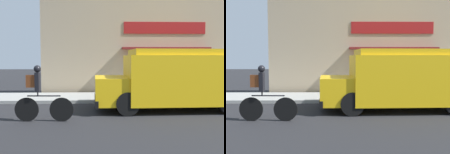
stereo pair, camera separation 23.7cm
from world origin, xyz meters
TOP-DOWN VIEW (x-y plane):
  - ground_plane at (0.00, 0.00)m, footprint 70.00×70.00m
  - sidewalk at (0.00, 1.28)m, footprint 28.00×2.56m
  - storefront at (-0.00, 2.89)m, footprint 12.68×0.80m
  - school_bus at (-0.50, -1.33)m, footprint 5.54×2.71m
  - cyclist at (-5.04, -2.99)m, footprint 1.72×0.21m

SIDE VIEW (x-z plane):
  - ground_plane at x=0.00m, z-range 0.00..0.00m
  - sidewalk at x=0.00m, z-range 0.00..0.13m
  - cyclist at x=-5.04m, z-range -0.04..1.60m
  - school_bus at x=-0.50m, z-range 0.05..2.20m
  - storefront at x=0.00m, z-range 0.00..5.58m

